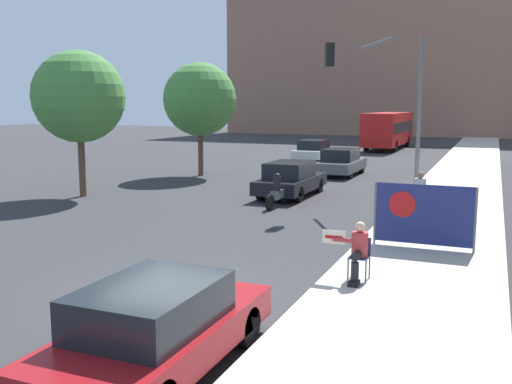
% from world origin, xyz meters
% --- Properties ---
extents(ground_plane, '(160.00, 160.00, 0.00)m').
position_xyz_m(ground_plane, '(0.00, 0.00, 0.00)').
color(ground_plane, '#303033').
extents(sidewalk_curb, '(3.66, 90.00, 0.17)m').
position_xyz_m(sidewalk_curb, '(4.09, 15.00, 0.08)').
color(sidewalk_curb, '#B7B2A8').
rests_on(sidewalk_curb, ground_plane).
extents(building_backdrop_far, '(52.00, 12.00, 22.20)m').
position_xyz_m(building_backdrop_far, '(-2.00, 66.78, 11.10)').
color(building_backdrop_far, '#936B56').
rests_on(building_backdrop_far, ground_plane).
extents(seated_protester, '(0.98, 0.77, 1.23)m').
position_xyz_m(seated_protester, '(3.00, 2.04, 0.83)').
color(seated_protester, '#474C56').
rests_on(seated_protester, sidewalk_curb).
extents(pedestrian_behind, '(0.34, 0.34, 1.65)m').
position_xyz_m(pedestrian_behind, '(3.50, 8.15, 1.00)').
color(pedestrian_behind, '#756651').
rests_on(pedestrian_behind, sidewalk_curb).
extents(protest_banner, '(2.52, 0.06, 1.63)m').
position_xyz_m(protest_banner, '(3.92, 5.37, 1.03)').
color(protest_banner, slate).
rests_on(protest_banner, sidewalk_curb).
extents(traffic_light_pole, '(3.33, 3.10, 6.14)m').
position_xyz_m(traffic_light_pole, '(1.70, 12.36, 4.34)').
color(traffic_light_pole, slate).
rests_on(traffic_light_pole, sidewalk_curb).
extents(parked_car_curbside, '(1.79, 4.20, 1.35)m').
position_xyz_m(parked_car_curbside, '(1.25, -2.84, 0.68)').
color(parked_car_curbside, maroon).
rests_on(parked_car_curbside, ground_plane).
extents(car_on_road_nearest, '(1.83, 4.49, 1.45)m').
position_xyz_m(car_on_road_nearest, '(-2.27, 12.94, 0.72)').
color(car_on_road_nearest, black).
rests_on(car_on_road_nearest, ground_plane).
extents(car_on_road_midblock, '(1.85, 4.48, 1.45)m').
position_xyz_m(car_on_road_midblock, '(-2.11, 20.76, 0.73)').
color(car_on_road_midblock, '#565B60').
rests_on(car_on_road_midblock, ground_plane).
extents(car_on_road_distant, '(1.89, 4.55, 1.43)m').
position_xyz_m(car_on_road_distant, '(-5.84, 28.07, 0.72)').
color(car_on_road_distant, silver).
rests_on(car_on_road_distant, ground_plane).
extents(city_bus_on_road, '(2.61, 11.13, 3.12)m').
position_xyz_m(city_bus_on_road, '(-3.04, 40.76, 1.80)').
color(city_bus_on_road, red).
rests_on(city_bus_on_road, ground_plane).
extents(motorcycle_on_road, '(0.28, 2.22, 1.29)m').
position_xyz_m(motorcycle_on_road, '(-1.86, 10.30, 0.55)').
color(motorcycle_on_road, '#565B60').
rests_on(motorcycle_on_road, ground_plane).
extents(street_tree_near_curb, '(3.75, 3.75, 5.99)m').
position_xyz_m(street_tree_near_curb, '(-10.27, 9.59, 4.10)').
color(street_tree_near_curb, brown).
rests_on(street_tree_near_curb, ground_plane).
extents(street_tree_midblock, '(3.89, 3.89, 6.02)m').
position_xyz_m(street_tree_midblock, '(-9.10, 17.81, 4.07)').
color(street_tree_midblock, brown).
rests_on(street_tree_midblock, ground_plane).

